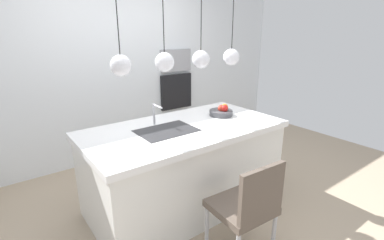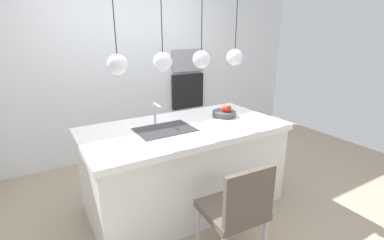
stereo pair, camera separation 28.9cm
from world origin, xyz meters
TOP-DOWN VIEW (x-y plane):
  - floor at (0.00, 0.00)m, footprint 6.60×6.60m
  - back_wall at (0.00, 1.65)m, footprint 6.00×0.10m
  - kitchen_island at (0.00, 0.00)m, footprint 2.02×1.05m
  - sink_basin at (-0.21, 0.00)m, footprint 0.56×0.40m
  - faucet at (-0.21, 0.21)m, footprint 0.02×0.17m
  - fruit_bowl at (0.57, 0.06)m, footprint 0.27×0.27m
  - microwave at (0.95, 1.58)m, footprint 0.54×0.08m
  - oven at (0.95, 1.58)m, footprint 0.56×0.08m
  - chair_near at (-0.04, -0.92)m, footprint 0.48×0.48m
  - pendant_light_left at (-0.62, 0.00)m, footprint 0.18×0.18m
  - pendant_light_center_left at (-0.21, 0.00)m, footprint 0.18×0.18m
  - pendant_light_center_right at (0.21, 0.00)m, footprint 0.18×0.18m
  - pendant_light_right at (0.62, 0.00)m, footprint 0.18×0.18m

SIDE VIEW (x-z plane):
  - floor at x=0.00m, z-range 0.00..0.00m
  - kitchen_island at x=0.00m, z-range 0.00..0.90m
  - chair_near at x=-0.04m, z-range 0.05..0.94m
  - oven at x=0.95m, z-range 0.59..1.15m
  - sink_basin at x=-0.21m, z-range 0.88..0.90m
  - fruit_bowl at x=0.57m, z-range 0.87..1.01m
  - faucet at x=-0.21m, z-range 0.93..1.15m
  - back_wall at x=0.00m, z-range 0.00..2.60m
  - microwave at x=0.95m, z-range 1.20..1.54m
  - pendant_light_left at x=-0.62m, z-range 1.16..1.94m
  - pendant_light_center_left at x=-0.21m, z-range 1.16..1.94m
  - pendant_light_center_right at x=0.21m, z-range 1.16..1.94m
  - pendant_light_right at x=0.62m, z-range 1.16..1.94m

